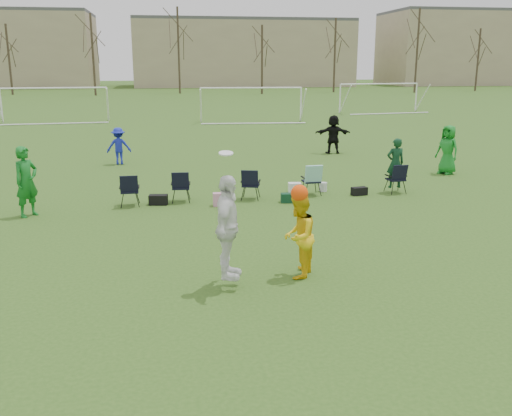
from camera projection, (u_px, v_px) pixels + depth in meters
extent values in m
plane|color=#31541A|center=(297.00, 299.00, 10.41)|extent=(260.00, 260.00, 0.00)
imported|color=#147022|center=(26.00, 182.00, 15.77)|extent=(0.83, 0.86, 1.97)
imported|color=#1722AD|center=(119.00, 146.00, 23.98)|extent=(1.02, 0.61, 1.54)
imported|color=#157B23|center=(448.00, 150.00, 21.86)|extent=(0.96, 1.09, 1.88)
imported|color=black|center=(333.00, 134.00, 26.82)|extent=(1.72, 0.68, 1.81)
imported|color=white|center=(228.00, 228.00, 10.62)|extent=(0.78, 1.25, 1.98)
imported|color=yellow|center=(299.00, 236.00, 11.30)|extent=(0.94, 1.02, 1.69)
sphere|color=#FF490D|center=(299.00, 193.00, 11.08)|extent=(0.34, 0.34, 0.34)
cylinder|color=white|center=(226.00, 153.00, 10.33)|extent=(0.27, 0.27, 0.07)
imported|color=#0F381E|center=(395.00, 163.00, 18.76)|extent=(0.60, 0.40, 1.65)
cube|color=black|center=(158.00, 200.00, 17.27)|extent=(0.59, 0.38, 0.30)
cube|color=pink|center=(219.00, 199.00, 17.10)|extent=(0.35, 0.22, 0.40)
cube|color=#0F371F|center=(288.00, 198.00, 17.55)|extent=(0.47, 0.32, 0.28)
cube|color=white|center=(295.00, 188.00, 18.89)|extent=(0.45, 0.34, 0.32)
cylinder|color=silver|center=(323.00, 187.00, 19.05)|extent=(0.26, 0.26, 0.30)
cube|color=black|center=(359.00, 191.00, 18.51)|extent=(0.54, 0.35, 0.26)
cube|color=black|center=(130.00, 190.00, 17.06)|extent=(0.62, 0.62, 0.96)
cube|color=black|center=(181.00, 186.00, 17.57)|extent=(0.64, 0.64, 0.96)
cube|color=black|center=(251.00, 184.00, 17.90)|extent=(0.74, 0.74, 0.96)
cube|color=black|center=(311.00, 180.00, 18.49)|extent=(0.63, 0.63, 0.96)
cube|color=black|center=(396.00, 178.00, 18.78)|extent=(0.66, 0.66, 0.96)
cylinder|color=white|center=(1.00, 106.00, 40.24)|extent=(0.12, 0.12, 2.40)
cylinder|color=white|center=(108.00, 104.00, 41.96)|extent=(0.12, 0.12, 2.40)
cylinder|color=white|center=(54.00, 88.00, 40.81)|extent=(7.28, 0.76, 0.12)
cylinder|color=white|center=(201.00, 105.00, 41.02)|extent=(0.12, 0.12, 2.40)
cylinder|color=white|center=(301.00, 104.00, 41.64)|extent=(0.12, 0.12, 2.40)
cylinder|color=white|center=(251.00, 88.00, 41.03)|extent=(7.29, 0.63, 0.12)
cylinder|color=white|center=(340.00, 99.00, 47.86)|extent=(0.12, 0.12, 2.40)
cylinder|color=white|center=(416.00, 97.00, 49.94)|extent=(0.12, 0.12, 2.40)
cylinder|color=white|center=(380.00, 84.00, 48.61)|extent=(7.25, 1.13, 0.12)
cylinder|color=#382B21|center=(9.00, 60.00, 74.32)|extent=(0.28, 0.28, 9.00)
cylinder|color=#382B21|center=(93.00, 55.00, 72.98)|extent=(0.28, 0.28, 10.20)
cylinder|color=#382B21|center=(179.00, 51.00, 77.38)|extent=(0.28, 0.28, 11.40)
cylinder|color=#382B21|center=(262.00, 60.00, 76.49)|extent=(0.28, 0.28, 9.00)
cylinder|color=#382B21|center=(335.00, 56.00, 80.90)|extent=(0.28, 0.28, 10.20)
cylinder|color=#382B21|center=(417.00, 51.00, 79.56)|extent=(0.28, 0.28, 11.40)
cylinder|color=#382B21|center=(478.00, 60.00, 84.41)|extent=(0.28, 0.28, 9.00)
cube|color=tan|center=(242.00, 55.00, 102.70)|extent=(38.00, 16.00, 11.00)
cube|color=tan|center=(464.00, 50.00, 109.03)|extent=(30.00, 16.00, 13.00)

